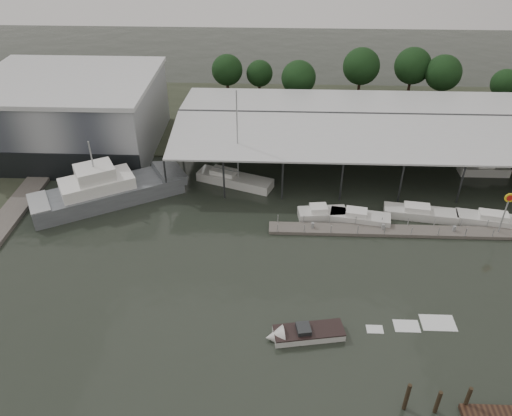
{
  "coord_description": "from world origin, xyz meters",
  "views": [
    {
      "loc": [
        1.35,
        -36.39,
        34.24
      ],
      "look_at": [
        -0.53,
        10.62,
        2.5
      ],
      "focal_mm": 35.0,
      "sensor_mm": 36.0,
      "label": 1
    }
  ],
  "objects_px": {
    "shell_fuel_sign": "(507,206)",
    "grey_trawler": "(109,190)",
    "white_sailboat": "(234,179)",
    "speedboat_underway": "(302,334)"
  },
  "relations": [
    {
      "from": "shell_fuel_sign",
      "to": "speedboat_underway",
      "type": "relative_size",
      "value": 0.31
    },
    {
      "from": "grey_trawler",
      "to": "white_sailboat",
      "type": "xyz_separation_m",
      "value": [
        15.13,
        4.77,
        -0.93
      ]
    },
    {
      "from": "shell_fuel_sign",
      "to": "white_sailboat",
      "type": "xyz_separation_m",
      "value": [
        -30.86,
        10.02,
        -3.28
      ]
    },
    {
      "from": "grey_trawler",
      "to": "white_sailboat",
      "type": "relative_size",
      "value": 1.43
    },
    {
      "from": "grey_trawler",
      "to": "speedboat_underway",
      "type": "relative_size",
      "value": 1.06
    },
    {
      "from": "shell_fuel_sign",
      "to": "grey_trawler",
      "type": "bearing_deg",
      "value": 173.48
    },
    {
      "from": "grey_trawler",
      "to": "white_sailboat",
      "type": "height_order",
      "value": "white_sailboat"
    },
    {
      "from": "shell_fuel_sign",
      "to": "speedboat_underway",
      "type": "xyz_separation_m",
      "value": [
        -22.78,
        -15.96,
        -3.53
      ]
    },
    {
      "from": "grey_trawler",
      "to": "speedboat_underway",
      "type": "bearing_deg",
      "value": -71.99
    },
    {
      "from": "grey_trawler",
      "to": "speedboat_underway",
      "type": "height_order",
      "value": "grey_trawler"
    }
  ]
}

